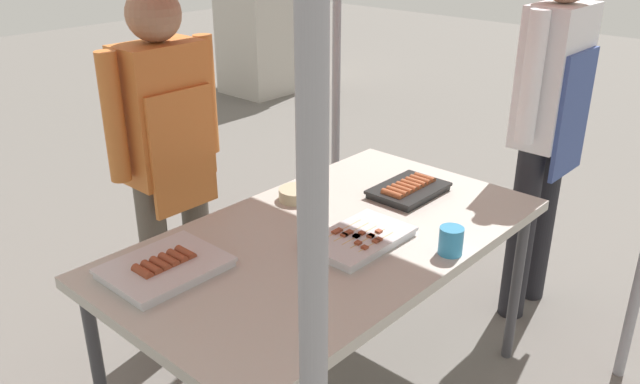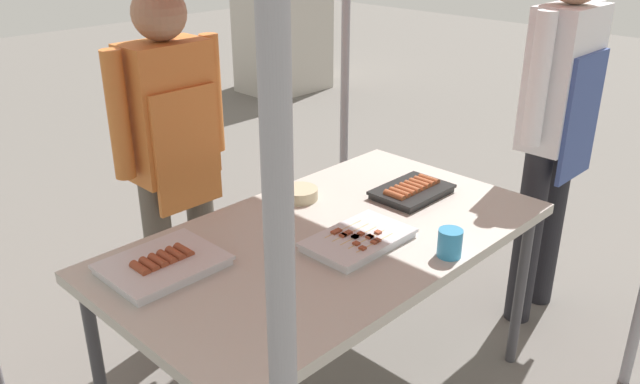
{
  "view_description": "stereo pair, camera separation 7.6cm",
  "coord_description": "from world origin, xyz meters",
  "views": [
    {
      "loc": [
        -1.53,
        -1.34,
        1.81
      ],
      "look_at": [
        0.0,
        0.05,
        0.9
      ],
      "focal_mm": 36.27,
      "sensor_mm": 36.0,
      "label": 1
    },
    {
      "loc": [
        -1.48,
        -1.4,
        1.81
      ],
      "look_at": [
        0.0,
        0.05,
        0.9
      ],
      "focal_mm": 36.27,
      "sensor_mm": 36.0,
      "label": 2
    }
  ],
  "objects": [
    {
      "name": "customer_nearby",
      "position": [
        1.16,
        -0.25,
        1.0
      ],
      "size": [
        0.52,
        0.24,
        1.68
      ],
      "color": "black",
      "rests_on": "ground"
    },
    {
      "name": "condiment_bowl",
      "position": [
        0.14,
        0.3,
        0.77
      ],
      "size": [
        0.15,
        0.15,
        0.05
      ],
      "primitive_type": "cylinder",
      "color": "#BFB28C",
      "rests_on": "stall_table"
    },
    {
      "name": "vendor_woman",
      "position": [
        -0.11,
        0.79,
        0.92
      ],
      "size": [
        0.52,
        0.23,
        1.55
      ],
      "rotation": [
        0.0,
        0.0,
        3.14
      ],
      "color": "#595147",
      "rests_on": "ground"
    },
    {
      "name": "tray_meat_skewers",
      "position": [
        0.02,
        -0.12,
        0.77
      ],
      "size": [
        0.37,
        0.23,
        0.04
      ],
      "color": "silver",
      "rests_on": "stall_table"
    },
    {
      "name": "tray_grilled_sausages",
      "position": [
        0.48,
        -0.0,
        0.77
      ],
      "size": [
        0.31,
        0.22,
        0.05
      ],
      "color": "black",
      "rests_on": "stall_table"
    },
    {
      "name": "neighbor_stall_right",
      "position": [
        3.4,
        3.94,
        0.84
      ],
      "size": [
        0.93,
        0.55,
        1.67
      ],
      "color": "beige",
      "rests_on": "ground"
    },
    {
      "name": "tray_pork_links",
      "position": [
        -0.55,
        0.22,
        0.77
      ],
      "size": [
        0.36,
        0.29,
        0.05
      ],
      "color": "silver",
      "rests_on": "stall_table"
    },
    {
      "name": "drink_cup_near_edge",
      "position": [
        0.17,
        -0.39,
        0.8
      ],
      "size": [
        0.08,
        0.08,
        0.1
      ],
      "primitive_type": "cylinder",
      "color": "#338CBF",
      "rests_on": "stall_table"
    },
    {
      "name": "stall_table",
      "position": [
        0.0,
        0.0,
        0.7
      ],
      "size": [
        1.6,
        0.9,
        0.75
      ],
      "color": "#B7B2A8",
      "rests_on": "ground"
    },
    {
      "name": "neighbor_stall_left",
      "position": [
        3.18,
        3.7,
        0.9
      ],
      "size": [
        0.87,
        0.69,
        1.79
      ],
      "color": "#B7B2A8",
      "rests_on": "ground"
    }
  ]
}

